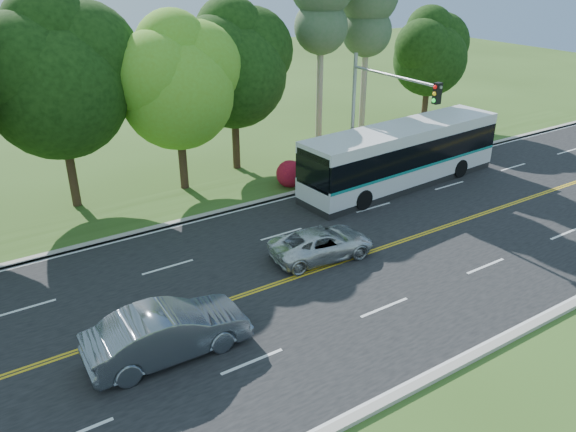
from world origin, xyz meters
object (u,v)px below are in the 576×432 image
suv (322,243)px  traffic_signal (377,105)px  transit_bus (402,156)px  sedan (168,332)px

suv → traffic_signal: bearing=-48.5°
transit_bus → traffic_signal: bearing=168.6°
sedan → suv: size_ratio=1.16×
traffic_signal → sedan: size_ratio=1.36×
traffic_signal → suv: 9.06m
sedan → suv: 8.24m
traffic_signal → sedan: (-14.51, -7.15, -3.80)m
traffic_signal → sedan: traffic_signal is taller
sedan → traffic_signal: bearing=-62.7°
suv → transit_bus: bearing=-55.9°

